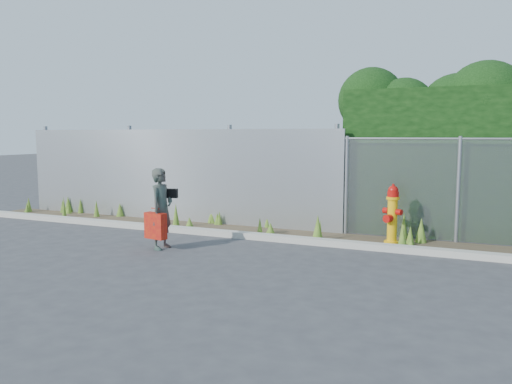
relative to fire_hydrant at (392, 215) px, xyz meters
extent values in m
plane|color=#3A3A3D|center=(-2.08, -2.43, -0.56)|extent=(80.00, 80.00, 0.00)
cube|color=#AEAA9D|center=(-2.08, -0.63, -0.50)|extent=(16.00, 0.22, 0.12)
cube|color=#463928|center=(-2.08, -0.03, -0.55)|extent=(16.00, 1.20, 0.01)
cone|color=#497122|center=(-3.98, 0.44, -0.42)|extent=(0.15, 0.15, 0.28)
cone|color=#497122|center=(-1.35, -0.38, -0.30)|extent=(0.23, 0.23, 0.52)
cone|color=#497122|center=(-8.49, 0.49, -0.34)|extent=(0.21, 0.21, 0.43)
cone|color=#497122|center=(-2.60, -0.32, -0.37)|extent=(0.14, 0.14, 0.38)
cone|color=#497122|center=(-8.59, 0.39, -0.39)|extent=(0.14, 0.14, 0.34)
cone|color=#497122|center=(-9.53, 0.14, -0.36)|extent=(0.16, 0.16, 0.40)
cone|color=#497122|center=(-2.37, -0.30, -0.42)|extent=(0.23, 0.23, 0.28)
cone|color=#497122|center=(0.51, 0.28, -0.32)|extent=(0.22, 0.22, 0.49)
cone|color=#497122|center=(-2.78, 0.57, -0.38)|extent=(0.14, 0.14, 0.35)
cone|color=#497122|center=(0.33, 0.08, -0.38)|extent=(0.16, 0.16, 0.35)
cone|color=#497122|center=(-4.67, -0.23, -0.29)|extent=(0.17, 0.17, 0.54)
cone|color=#497122|center=(-4.19, 0.59, -0.34)|extent=(0.23, 0.23, 0.43)
cone|color=#497122|center=(-4.22, -0.40, -0.41)|extent=(0.23, 0.23, 0.29)
cone|color=#497122|center=(0.15, 0.56, -0.29)|extent=(0.16, 0.16, 0.53)
cone|color=#497122|center=(0.40, -0.42, -0.46)|extent=(0.18, 0.18, 0.21)
cone|color=#497122|center=(-1.38, -0.08, -0.38)|extent=(0.08, 0.08, 0.37)
cone|color=#497122|center=(-9.47, 0.02, -0.42)|extent=(0.12, 0.12, 0.28)
cone|color=#497122|center=(-8.08, 0.50, -0.36)|extent=(0.15, 0.15, 0.40)
cone|color=#497122|center=(-9.54, 0.13, -0.47)|extent=(0.22, 0.22, 0.19)
cone|color=#497122|center=(-3.92, 0.43, -0.40)|extent=(0.13, 0.13, 0.32)
cone|color=#497122|center=(-8.32, 0.32, -0.45)|extent=(0.17, 0.17, 0.21)
cone|color=#497122|center=(-7.29, 0.21, -0.34)|extent=(0.15, 0.15, 0.43)
cone|color=#497122|center=(0.19, 0.62, -0.47)|extent=(0.15, 0.15, 0.18)
cone|color=#497122|center=(-8.01, -0.15, -0.29)|extent=(0.11, 0.11, 0.54)
cone|color=#497122|center=(-6.78, 0.48, -0.38)|extent=(0.20, 0.20, 0.35)
cone|color=#497122|center=(0.23, -0.24, -0.37)|extent=(0.18, 0.18, 0.38)
cube|color=#A4A7AA|center=(-5.33, 0.57, 0.54)|extent=(8.50, 0.08, 2.20)
cylinder|color=gray|center=(-9.38, 0.69, 0.59)|extent=(0.10, 0.10, 2.30)
cylinder|color=gray|center=(-6.58, 0.69, 0.59)|extent=(0.10, 0.10, 2.30)
cylinder|color=gray|center=(-3.78, 0.69, 0.59)|extent=(0.10, 0.10, 2.30)
cylinder|color=gray|center=(-1.28, 0.69, 0.59)|extent=(0.10, 0.10, 2.30)
cylinder|color=gray|center=(-1.03, 0.57, 0.47)|extent=(0.07, 0.07, 2.05)
cylinder|color=gray|center=(1.12, 0.57, 0.47)|extent=(0.07, 0.07, 2.05)
sphere|color=black|center=(-0.76, 1.65, 2.26)|extent=(1.45, 1.45, 1.45)
sphere|color=black|center=(-0.03, 1.47, 2.08)|extent=(1.26, 1.26, 1.26)
sphere|color=black|center=(1.01, 1.69, 2.00)|extent=(1.57, 1.57, 1.57)
sphere|color=black|center=(1.53, 1.60, 2.16)|extent=(1.67, 1.67, 1.67)
cylinder|color=#F3B40C|center=(0.00, 0.01, -0.53)|extent=(0.28, 0.28, 0.06)
cylinder|color=#F3B40C|center=(0.00, 0.01, -0.13)|extent=(0.18, 0.18, 0.86)
cylinder|color=#F3B40C|center=(0.00, 0.01, 0.32)|extent=(0.24, 0.24, 0.05)
cylinder|color=#B20F0A|center=(0.00, 0.01, 0.40)|extent=(0.21, 0.21, 0.10)
sphere|color=#B20F0A|center=(0.00, 0.01, 0.47)|extent=(0.19, 0.19, 0.19)
cylinder|color=#B20F0A|center=(0.00, 0.01, 0.57)|extent=(0.05, 0.05, 0.05)
cylinder|color=#B20F0A|center=(-0.14, 0.01, 0.07)|extent=(0.10, 0.11, 0.11)
cylinder|color=#B20F0A|center=(0.14, 0.01, 0.07)|extent=(0.10, 0.11, 0.11)
cylinder|color=#B20F0A|center=(0.00, -0.13, -0.05)|extent=(0.15, 0.12, 0.15)
imported|color=#106957|center=(-3.80, -2.05, 0.18)|extent=(0.36, 0.54, 1.48)
cube|color=#9F0912|center=(-3.83, -2.21, -0.11)|extent=(0.43, 0.16, 0.47)
cylinder|color=#9F0912|center=(-3.83, -2.21, 0.20)|extent=(0.20, 0.02, 0.02)
cube|color=black|center=(-3.72, -1.84, 0.44)|extent=(0.23, 0.10, 0.17)
camera|label=1|loc=(1.33, -9.60, 1.52)|focal=35.00mm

